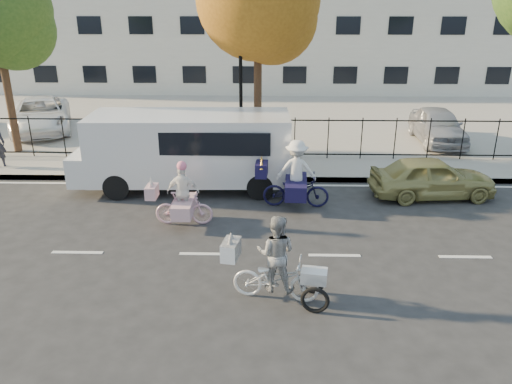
{
  "coord_description": "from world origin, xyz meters",
  "views": [
    {
      "loc": [
        1.44,
        -10.28,
        5.5
      ],
      "look_at": [
        1.15,
        1.2,
        1.1
      ],
      "focal_mm": 35.0,
      "sensor_mm": 36.0,
      "label": 1
    }
  ],
  "objects_px": {
    "bull_bike": "(295,181)",
    "lot_car_d": "(438,125)",
    "lamppost": "(241,77)",
    "zebra_trike": "(276,268)",
    "white_van": "(187,148)",
    "unicorn_bike": "(183,201)",
    "gold_sedan": "(432,177)",
    "lot_car_b": "(41,115)"
  },
  "relations": [
    {
      "from": "bull_bike",
      "to": "lot_car_d",
      "type": "height_order",
      "value": "bull_bike"
    },
    {
      "from": "lamppost",
      "to": "bull_bike",
      "type": "height_order",
      "value": "lamppost"
    },
    {
      "from": "zebra_trike",
      "to": "white_van",
      "type": "xyz_separation_m",
      "value": [
        -2.67,
        6.24,
        0.6
      ]
    },
    {
      "from": "lamppost",
      "to": "lot_car_d",
      "type": "height_order",
      "value": "lamppost"
    },
    {
      "from": "bull_bike",
      "to": "white_van",
      "type": "height_order",
      "value": "white_van"
    },
    {
      "from": "unicorn_bike",
      "to": "white_van",
      "type": "xyz_separation_m",
      "value": [
        -0.28,
        2.77,
        0.65
      ]
    },
    {
      "from": "bull_bike",
      "to": "gold_sedan",
      "type": "bearing_deg",
      "value": -74.96
    },
    {
      "from": "lot_car_d",
      "to": "bull_bike",
      "type": "bearing_deg",
      "value": -130.87
    },
    {
      "from": "white_van",
      "to": "lamppost",
      "type": "bearing_deg",
      "value": 55.14
    },
    {
      "from": "lamppost",
      "to": "bull_bike",
      "type": "xyz_separation_m",
      "value": [
        1.71,
        -3.84,
        -2.33
      ]
    },
    {
      "from": "white_van",
      "to": "lot_car_b",
      "type": "bearing_deg",
      "value": 136.88
    },
    {
      "from": "white_van",
      "to": "zebra_trike",
      "type": "bearing_deg",
      "value": -68.46
    },
    {
      "from": "lamppost",
      "to": "zebra_trike",
      "type": "xyz_separation_m",
      "value": [
        1.12,
        -8.6,
        -2.43
      ]
    },
    {
      "from": "lamppost",
      "to": "gold_sedan",
      "type": "bearing_deg",
      "value": -27.27
    },
    {
      "from": "lot_car_b",
      "to": "lot_car_d",
      "type": "relative_size",
      "value": 1.26
    },
    {
      "from": "bull_bike",
      "to": "lot_car_b",
      "type": "xyz_separation_m",
      "value": [
        -10.71,
        8.05,
        0.08
      ]
    },
    {
      "from": "gold_sedan",
      "to": "lot_car_d",
      "type": "height_order",
      "value": "lot_car_d"
    },
    {
      "from": "lot_car_b",
      "to": "lot_car_d",
      "type": "height_order",
      "value": "lot_car_b"
    },
    {
      "from": "zebra_trike",
      "to": "white_van",
      "type": "bearing_deg",
      "value": 33.17
    },
    {
      "from": "gold_sedan",
      "to": "lot_car_b",
      "type": "relative_size",
      "value": 0.71
    },
    {
      "from": "lot_car_d",
      "to": "zebra_trike",
      "type": "bearing_deg",
      "value": -118.64
    },
    {
      "from": "lamppost",
      "to": "unicorn_bike",
      "type": "xyz_separation_m",
      "value": [
        -1.27,
        -5.14,
        -2.47
      ]
    },
    {
      "from": "white_van",
      "to": "lot_car_d",
      "type": "relative_size",
      "value": 1.64
    },
    {
      "from": "white_van",
      "to": "lot_car_b",
      "type": "relative_size",
      "value": 1.3
    },
    {
      "from": "zebra_trike",
      "to": "bull_bike",
      "type": "xyz_separation_m",
      "value": [
        0.59,
        4.77,
        0.09
      ]
    },
    {
      "from": "lot_car_b",
      "to": "white_van",
      "type": "bearing_deg",
      "value": -62.41
    },
    {
      "from": "zebra_trike",
      "to": "lot_car_d",
      "type": "bearing_deg",
      "value": -20.31
    },
    {
      "from": "zebra_trike",
      "to": "lot_car_b",
      "type": "xyz_separation_m",
      "value": [
        -10.11,
        12.82,
        0.17
      ]
    },
    {
      "from": "lot_car_d",
      "to": "white_van",
      "type": "bearing_deg",
      "value": -149.53
    },
    {
      "from": "bull_bike",
      "to": "white_van",
      "type": "distance_m",
      "value": 3.61
    },
    {
      "from": "white_van",
      "to": "lot_car_d",
      "type": "distance_m",
      "value": 10.63
    },
    {
      "from": "lamppost",
      "to": "unicorn_bike",
      "type": "height_order",
      "value": "lamppost"
    },
    {
      "from": "white_van",
      "to": "unicorn_bike",
      "type": "bearing_deg",
      "value": -85.75
    },
    {
      "from": "unicorn_bike",
      "to": "white_van",
      "type": "height_order",
      "value": "white_van"
    },
    {
      "from": "lamppost",
      "to": "unicorn_bike",
      "type": "distance_m",
      "value": 5.84
    },
    {
      "from": "gold_sedan",
      "to": "lot_car_d",
      "type": "relative_size",
      "value": 0.9
    },
    {
      "from": "lamppost",
      "to": "white_van",
      "type": "distance_m",
      "value": 3.37
    },
    {
      "from": "gold_sedan",
      "to": "bull_bike",
      "type": "bearing_deg",
      "value": 96.31
    },
    {
      "from": "unicorn_bike",
      "to": "zebra_trike",
      "type": "bearing_deg",
      "value": -145.21
    },
    {
      "from": "lamppost",
      "to": "gold_sedan",
      "type": "xyz_separation_m",
      "value": [
        5.82,
        -3.0,
        -2.5
      ]
    },
    {
      "from": "lot_car_b",
      "to": "bull_bike",
      "type": "bearing_deg",
      "value": -57.86
    },
    {
      "from": "lot_car_d",
      "to": "gold_sedan",
      "type": "bearing_deg",
      "value": -106.93
    }
  ]
}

